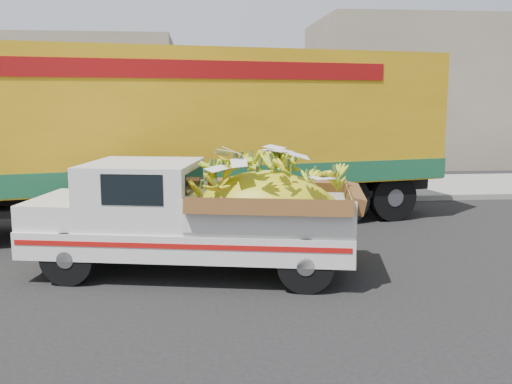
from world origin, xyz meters
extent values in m
plane|color=black|center=(0.00, 0.00, 0.00)|extent=(100.00, 100.00, 0.00)
cube|color=gray|center=(0.00, 5.68, 0.07)|extent=(60.00, 0.25, 0.15)
cube|color=gray|center=(0.00, 7.78, 0.07)|extent=(60.00, 4.00, 0.14)
cube|color=gray|center=(14.00, 14.68, 3.00)|extent=(14.00, 6.00, 6.00)
cylinder|color=black|center=(-0.10, -0.74, 0.41)|extent=(0.86, 0.40, 0.83)
cylinder|color=black|center=(0.22, 0.81, 0.41)|extent=(0.86, 0.40, 0.83)
cylinder|color=black|center=(3.41, -1.47, 0.41)|extent=(0.86, 0.40, 0.83)
cylinder|color=black|center=(3.73, 0.09, 0.41)|extent=(0.86, 0.40, 0.83)
cube|color=silver|center=(1.76, -0.31, 0.60)|extent=(5.37, 2.84, 0.42)
cube|color=#A50F0C|center=(1.57, -1.22, 0.67)|extent=(4.90, 1.02, 0.08)
cube|color=silver|center=(-0.69, 0.19, 0.49)|extent=(0.47, 1.79, 0.15)
cube|color=silver|center=(-0.28, 0.11, 1.01)|extent=(1.26, 1.89, 0.39)
cube|color=silver|center=(0.99, -0.15, 1.30)|extent=(2.01, 2.08, 0.98)
cube|color=black|center=(0.92, -1.05, 1.49)|extent=(0.91, 0.20, 0.46)
cube|color=silver|center=(3.04, -0.58, 1.09)|extent=(2.82, 2.31, 0.55)
ellipsoid|color=gold|center=(2.93, -0.56, 0.98)|extent=(2.51, 1.90, 1.39)
cylinder|color=black|center=(6.33, 3.21, 0.55)|extent=(1.14, 0.54, 1.10)
cylinder|color=black|center=(5.92, 5.17, 0.55)|extent=(1.14, 0.54, 1.10)
cylinder|color=black|center=(5.15, 2.97, 0.55)|extent=(1.14, 0.54, 1.10)
cylinder|color=black|center=(4.74, 4.93, 0.55)|extent=(1.14, 0.54, 1.10)
cube|color=black|center=(1.52, 3.23, 0.78)|extent=(11.95, 3.43, 0.36)
cube|color=gold|center=(1.52, 3.23, 2.38)|extent=(12.02, 4.85, 2.84)
cube|color=#195834|center=(1.52, 3.23, 1.21)|extent=(12.09, 4.89, 0.45)
cube|color=maroon|center=(1.78, 2.00, 3.35)|extent=(8.23, 1.74, 0.35)
camera|label=1|loc=(1.85, -9.31, 2.80)|focal=40.00mm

